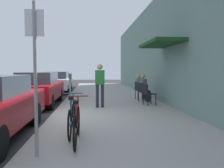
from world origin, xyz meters
TOP-DOWN VIEW (x-y plane):
  - ground_plane at (0.00, 0.00)m, footprint 60.00×60.00m
  - sidewalk_slab at (2.25, 2.00)m, footprint 4.50×32.00m
  - building_facade at (4.64, 1.99)m, footprint 1.40×32.00m
  - parked_car_1 at (-1.10, 3.17)m, footprint 1.80×4.40m
  - parked_car_2 at (-1.10, 9.12)m, footprint 1.80×4.40m
  - parking_meter at (0.45, 2.12)m, footprint 0.12×0.10m
  - street_sign at (0.40, -3.56)m, footprint 0.32×0.06m
  - bicycle_0 at (1.03, -2.82)m, footprint 0.46×1.71m
  - bicycle_1 at (0.88, -2.22)m, footprint 0.46×1.71m
  - cafe_chair_0 at (3.67, 2.01)m, footprint 0.55×0.55m
  - cafe_chair_1 at (3.67, 2.97)m, footprint 0.56×0.56m
  - seated_patron_1 at (3.73, 2.99)m, footprint 0.51×0.47m
  - cafe_chair_2 at (3.67, 3.88)m, footprint 0.51×0.51m
  - seated_patron_2 at (3.72, 3.89)m, footprint 0.47×0.41m
  - pedestrian_standing at (1.65, 1.55)m, footprint 0.36×0.22m

SIDE VIEW (x-z plane):
  - ground_plane at x=0.00m, z-range 0.00..0.00m
  - sidewalk_slab at x=2.25m, z-range 0.00..0.12m
  - bicycle_0 at x=1.03m, z-range 0.03..0.93m
  - bicycle_1 at x=0.88m, z-range 0.03..0.93m
  - cafe_chair_0 at x=3.67m, z-range 0.19..1.06m
  - cafe_chair_1 at x=3.67m, z-range 0.19..1.06m
  - cafe_chair_2 at x=3.67m, z-range 0.19..1.06m
  - parked_car_2 at x=-1.10m, z-range 0.03..1.48m
  - parked_car_1 at x=-1.10m, z-range 0.02..1.50m
  - seated_patron_1 at x=3.73m, z-range 0.17..1.46m
  - seated_patron_2 at x=3.72m, z-range 0.17..1.46m
  - parking_meter at x=0.45m, z-range 0.23..1.55m
  - pedestrian_standing at x=1.65m, z-range 0.27..1.97m
  - street_sign at x=0.40m, z-range 0.34..2.94m
  - building_facade at x=4.64m, z-range 0.00..5.20m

